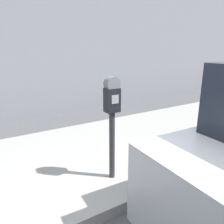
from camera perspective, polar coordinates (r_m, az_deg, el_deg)
sidewalk at (r=3.81m, az=-10.12°, el=-12.24°), size 24.00×2.80×0.15m
building_facade at (r=6.17m, az=-22.06°, el=21.20°), size 24.00×0.30×5.05m
parking_meter at (r=2.80m, az=0.00°, el=-0.03°), size 0.19×0.15×1.40m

